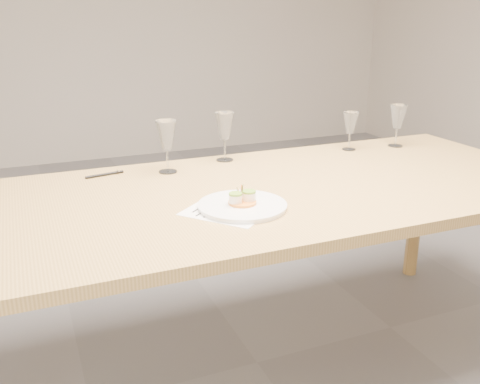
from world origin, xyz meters
name	(u,v)px	position (x,y,z in m)	size (l,w,h in m)	color
ground	(257,362)	(0.00, 0.00, 0.00)	(7.00, 7.00, 0.00)	slate
dining_table	(259,206)	(0.00, 0.00, 0.68)	(2.40, 1.00, 0.75)	tan
dinner_plate	(242,205)	(-0.13, -0.16, 0.76)	(0.29, 0.29, 0.08)	white
recipe_sheet	(226,211)	(-0.20, -0.17, 0.75)	(0.32, 0.33, 0.00)	white
ballpoint_pen	(105,174)	(-0.49, 0.38, 0.76)	(0.15, 0.04, 0.01)	black
wine_glass_0	(166,136)	(-0.25, 0.34, 0.90)	(0.08, 0.08, 0.21)	white
wine_glass_1	(225,127)	(0.03, 0.41, 0.90)	(0.08, 0.08, 0.21)	white
wine_glass_2	(350,123)	(0.63, 0.37, 0.87)	(0.07, 0.07, 0.18)	white
wine_glass_3	(398,117)	(0.87, 0.34, 0.89)	(0.08, 0.08, 0.20)	white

